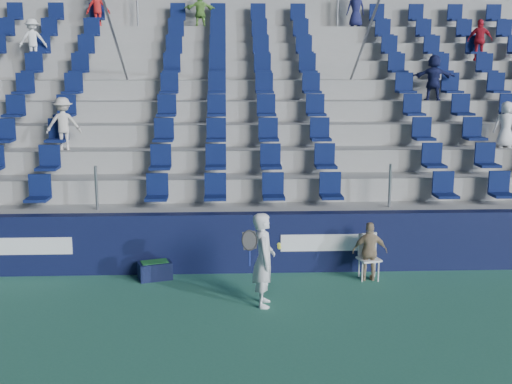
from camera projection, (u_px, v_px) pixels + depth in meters
ground at (251, 336)px, 9.88m from camera, size 70.00×70.00×0.00m
sponsor_wall at (245, 242)px, 12.85m from camera, size 24.00×0.32×1.20m
grandstand at (240, 138)px, 17.54m from camera, size 24.00×8.17×6.63m
tennis_player at (264, 260)px, 10.97m from camera, size 0.69×0.64×1.64m
line_judge_chair at (368, 253)px, 12.47m from camera, size 0.47×0.48×0.88m
line_judge at (370, 251)px, 12.32m from camera, size 0.69×0.32×1.15m
ball_bin at (155, 269)px, 12.46m from camera, size 0.72×0.58×0.35m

